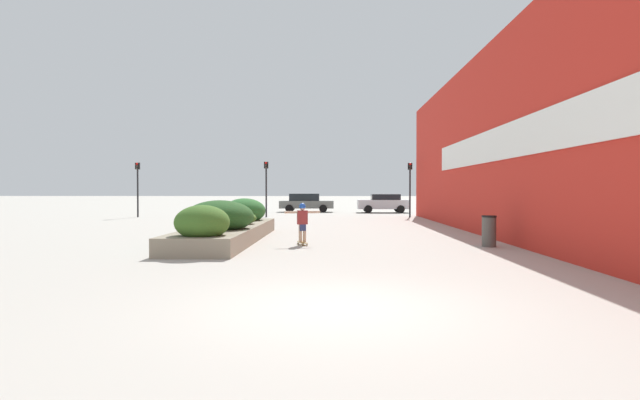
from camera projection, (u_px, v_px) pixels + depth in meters
ground_plane at (339, 308)px, 7.72m from camera, size 300.00×300.00×0.00m
building_wall_right at (501, 139)px, 18.46m from camera, size 0.67×34.38×7.45m
planter_box at (228, 223)px, 17.87m from camera, size 2.27×9.64×1.49m
skateboard at (302, 243)px, 16.57m from camera, size 0.41×0.77×0.10m
skateboarder at (302, 219)px, 16.56m from camera, size 1.18×0.41×1.29m
trash_bin at (489, 231)px, 16.05m from camera, size 0.47×0.47×1.01m
car_leftmost at (507, 204)px, 39.46m from camera, size 4.12×1.84×1.42m
car_center_left at (306, 202)px, 41.71m from camera, size 4.50×1.84×1.54m
car_center_right at (384, 203)px, 40.61m from camera, size 4.16×2.03×1.51m
traffic_light_left at (266, 180)px, 33.56m from camera, size 0.28×0.30×3.74m
traffic_light_right at (410, 180)px, 33.54m from camera, size 0.28×0.30×3.66m
traffic_light_far_left at (138, 180)px, 33.65m from camera, size 0.28×0.30×3.69m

